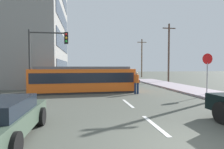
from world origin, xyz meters
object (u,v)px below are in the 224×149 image
at_px(parked_sedan_mid, 54,81).
at_px(stop_sign, 207,65).
at_px(pedestrian_crossing, 137,82).
at_px(traffic_light_mast, 46,49).
at_px(utility_pole_far, 142,57).
at_px(streetcar_tram, 83,79).
at_px(utility_pole_mid, 169,52).
at_px(city_bus, 93,75).

height_order(parked_sedan_mid, stop_sign, stop_sign).
relative_size(pedestrian_crossing, traffic_light_mast, 0.35).
distance_m(parked_sedan_mid, stop_sign, 13.80).
bearing_deg(utility_pole_far, streetcar_tram, -119.80).
height_order(pedestrian_crossing, parked_sedan_mid, pedestrian_crossing).
height_order(pedestrian_crossing, stop_sign, stop_sign).
bearing_deg(utility_pole_mid, traffic_light_mast, -145.25).
height_order(city_bus, stop_sign, stop_sign).
relative_size(streetcar_tram, utility_pole_mid, 1.05).
xyz_separation_m(parked_sedan_mid, traffic_light_mast, (0.21, -5.28, 2.70)).
xyz_separation_m(pedestrian_crossing, stop_sign, (4.66, -1.75, 1.25)).
distance_m(city_bus, traffic_light_mast, 9.44).
xyz_separation_m(traffic_light_mast, utility_pole_mid, (14.18, 9.84, 0.77)).
xyz_separation_m(city_bus, utility_pole_mid, (10.37, 1.51, 3.06)).
bearing_deg(city_bus, pedestrian_crossing, -71.64).
xyz_separation_m(streetcar_tram, stop_sign, (8.69, -3.40, 1.11)).
height_order(streetcar_tram, city_bus, streetcar_tram).
bearing_deg(traffic_light_mast, utility_pole_far, 56.49).
bearing_deg(utility_pole_far, stop_sign, -96.76).
relative_size(pedestrian_crossing, utility_pole_far, 0.23).
relative_size(pedestrian_crossing, parked_sedan_mid, 0.40).
height_order(city_bus, parked_sedan_mid, city_bus).
distance_m(streetcar_tram, utility_pole_mid, 14.64).
height_order(stop_sign, utility_pole_mid, utility_pole_mid).
bearing_deg(city_bus, utility_pole_far, 51.59).
distance_m(pedestrian_crossing, utility_pole_far, 23.09).
distance_m(traffic_light_mast, utility_pole_far, 25.60).
xyz_separation_m(stop_sign, utility_pole_far, (2.78, 23.42, 1.69)).
bearing_deg(pedestrian_crossing, streetcar_tram, 157.81).
bearing_deg(traffic_light_mast, pedestrian_crossing, -2.79).
height_order(streetcar_tram, utility_pole_far, utility_pole_far).
bearing_deg(utility_pole_mid, stop_sign, -103.36).
bearing_deg(pedestrian_crossing, traffic_light_mast, 177.21).
relative_size(parked_sedan_mid, utility_pole_far, 0.56).
xyz_separation_m(city_bus, traffic_light_mast, (-3.81, -8.33, 2.28)).
bearing_deg(traffic_light_mast, streetcar_tram, 26.35).
height_order(traffic_light_mast, utility_pole_mid, utility_pole_mid).
xyz_separation_m(streetcar_tram, city_bus, (1.15, 7.02, -0.04)).
bearing_deg(traffic_light_mast, city_bus, 65.41).
height_order(traffic_light_mast, utility_pole_far, utility_pole_far).
xyz_separation_m(traffic_light_mast, utility_pole_far, (14.13, 21.34, 0.56)).
distance_m(city_bus, utility_pole_far, 16.84).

